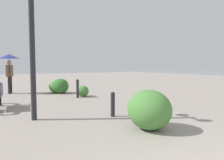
{
  "coord_description": "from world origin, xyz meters",
  "views": [
    {
      "loc": [
        -0.36,
        2.36,
        1.46
      ],
      "look_at": [
        9.83,
        -3.97,
        0.59
      ],
      "focal_mm": 32.69,
      "sensor_mm": 36.0,
      "label": 1
    }
  ],
  "objects_px": {
    "pedestrian": "(9,62)",
    "bollard_near": "(113,104)",
    "lamppost": "(31,18)",
    "bollard_mid": "(78,88)"
  },
  "relations": [
    {
      "from": "pedestrian",
      "to": "bollard_near",
      "type": "relative_size",
      "value": 2.86
    },
    {
      "from": "bollard_near",
      "to": "bollard_mid",
      "type": "xyz_separation_m",
      "value": [
        3.69,
        -0.45,
        0.06
      ]
    },
    {
      "from": "pedestrian",
      "to": "bollard_mid",
      "type": "relative_size",
      "value": 2.43
    },
    {
      "from": "bollard_mid",
      "to": "pedestrian",
      "type": "bearing_deg",
      "value": 37.95
    },
    {
      "from": "pedestrian",
      "to": "lamppost",
      "type": "bearing_deg",
      "value": -179.88
    },
    {
      "from": "pedestrian",
      "to": "bollard_mid",
      "type": "bearing_deg",
      "value": -142.05
    },
    {
      "from": "bollard_near",
      "to": "bollard_mid",
      "type": "relative_size",
      "value": 0.85
    },
    {
      "from": "pedestrian",
      "to": "bollard_mid",
      "type": "distance_m",
      "value": 4.14
    },
    {
      "from": "pedestrian",
      "to": "bollard_near",
      "type": "distance_m",
      "value": 7.21
    },
    {
      "from": "lamppost",
      "to": "bollard_near",
      "type": "xyz_separation_m",
      "value": [
        -0.8,
        -1.98,
        -2.3
      ]
    }
  ]
}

